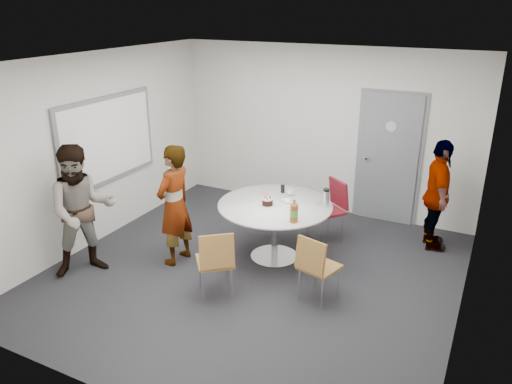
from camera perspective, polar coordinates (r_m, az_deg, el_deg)
The scene contains 15 objects.
floor at distance 6.61m, azimuth -0.29°, elevation -9.22°, with size 5.00×5.00×0.00m, color black.
ceiling at distance 5.74m, azimuth -0.34°, elevation 14.72°, with size 5.00×5.00×0.00m, color silver.
wall_back at distance 8.26m, azimuth 7.66°, elevation 6.99°, with size 5.00×5.00×0.00m, color silver.
wall_left at distance 7.47m, azimuth -17.72°, elevation 4.65°, with size 5.00×5.00×0.00m, color silver.
wall_right at distance 5.46m, azimuth 23.78°, elevation -2.16°, with size 5.00×5.00×0.00m, color silver.
wall_front at distance 4.17m, azimuth -16.32°, elevation -8.34°, with size 5.00×5.00×0.00m, color silver.
door at distance 8.05m, azimuth 14.91°, elevation 3.69°, with size 1.02×0.17×2.12m.
whiteboard at distance 7.55m, azimuth -16.54°, elevation 5.75°, with size 0.04×1.90×1.25m.
table at distance 6.68m, azimuth 2.36°, elevation -2.32°, with size 1.53×1.53×1.09m.
chair_near_left at distance 5.85m, azimuth -4.62°, elevation -7.56°, with size 0.61×0.61×0.88m.
chair_near_right at distance 5.82m, azimuth 6.83°, elevation -8.10°, with size 0.50×0.53×0.85m.
chair_far at distance 7.34m, azimuth 8.63°, elevation -1.36°, with size 0.63×0.64×0.92m.
person_main at distance 6.64m, azimuth -9.30°, elevation -1.50°, with size 0.60×0.39×1.64m, color #A5C6EA.
person_left at distance 6.64m, azimuth -19.25°, elevation -2.04°, with size 0.84×0.65×1.72m, color white.
person_right at distance 7.38m, azimuth 20.01°, elevation -0.38°, with size 0.93×0.39×1.59m, color black.
Camera 1 is at (2.60, -5.08, 3.34)m, focal length 35.00 mm.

